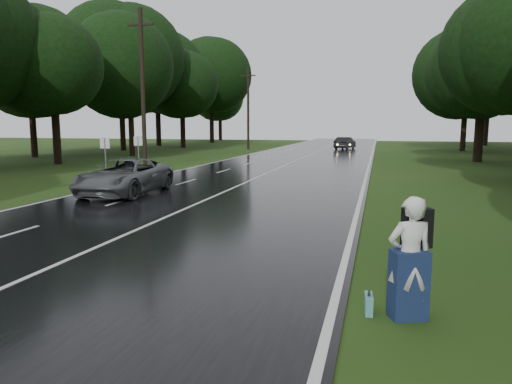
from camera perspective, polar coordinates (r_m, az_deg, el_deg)
ground at (r=10.59m, az=-23.65°, el=-8.57°), size 160.00×160.00×0.00m
road at (r=28.78m, az=1.72°, el=2.41°), size 12.00×140.00×0.04m
lane_center at (r=28.78m, az=1.72°, el=2.46°), size 0.12×140.00×0.01m
grey_car at (r=20.33m, az=-15.73°, el=1.84°), size 2.70×5.45×1.49m
far_car at (r=56.77m, az=10.80°, el=5.88°), size 2.38×4.52×1.42m
hitchhiker at (r=7.50m, az=18.26°, el=-8.14°), size 0.81×0.78×1.89m
suitcase at (r=7.76m, az=13.56°, el=-13.10°), size 0.15×0.41×0.29m
utility_pole_mid at (r=31.87m, az=-13.32°, el=2.73°), size 1.80×0.28×10.24m
utility_pole_far at (r=55.49m, az=-0.95°, el=5.20°), size 1.80×0.28×9.49m
road_sign_a at (r=25.49m, az=-17.74°, el=1.22°), size 0.54×0.10×2.26m
road_sign_b at (r=28.44m, az=-14.03°, el=2.06°), size 0.54×0.10×2.26m
tree_left_d at (r=37.94m, az=-22.96°, el=3.14°), size 8.46×8.46×13.22m
tree_left_e at (r=46.05m, az=-14.83°, el=4.31°), size 8.97×8.97×14.02m
tree_left_f at (r=60.96m, az=-8.86°, el=5.38°), size 9.09×9.09×14.20m
tree_right_e at (r=40.96m, az=25.34°, el=3.33°), size 8.21×8.21×12.83m
tree_right_f at (r=57.02m, az=23.84°, el=4.58°), size 9.07×9.07×14.17m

